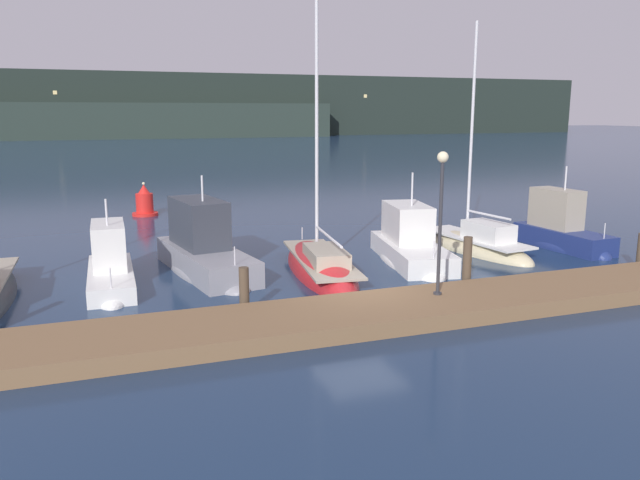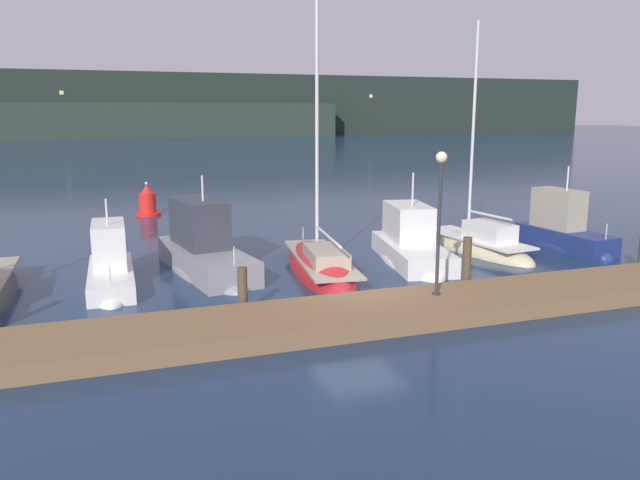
# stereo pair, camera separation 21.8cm
# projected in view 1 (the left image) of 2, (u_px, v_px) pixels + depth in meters

# --- Properties ---
(ground_plane) EXTENTS (400.00, 400.00, 0.00)m
(ground_plane) POSITION_uv_depth(u_px,v_px,m) (360.00, 301.00, 18.94)
(ground_plane) COLOR #192D4C
(dock) EXTENTS (28.16, 2.80, 0.45)m
(dock) POSITION_uv_depth(u_px,v_px,m) (386.00, 311.00, 17.24)
(dock) COLOR brown
(dock) RESTS_ON ground
(mooring_pile_1) EXTENTS (0.28, 0.28, 1.40)m
(mooring_pile_1) POSITION_uv_depth(u_px,v_px,m) (244.00, 292.00, 17.46)
(mooring_pile_1) COLOR #4C3D2D
(mooring_pile_1) RESTS_ON ground
(mooring_pile_2) EXTENTS (0.28, 0.28, 1.77)m
(mooring_pile_2) POSITION_uv_depth(u_px,v_px,m) (467.00, 264.00, 19.84)
(mooring_pile_2) COLOR #4C3D2D
(mooring_pile_2) RESTS_ON ground
(motorboat_berth_2) EXTENTS (1.63, 5.44, 3.43)m
(motorboat_berth_2) POSITION_uv_depth(u_px,v_px,m) (111.00, 275.00, 20.59)
(motorboat_berth_2) COLOR white
(motorboat_berth_2) RESTS_ON ground
(motorboat_berth_3) EXTENTS (3.13, 6.82, 4.02)m
(motorboat_berth_3) POSITION_uv_depth(u_px,v_px,m) (205.00, 258.00, 22.33)
(motorboat_berth_3) COLOR gray
(motorboat_berth_3) RESTS_ON ground
(sailboat_berth_4) EXTENTS (2.94, 7.71, 10.64)m
(sailboat_berth_4) POSITION_uv_depth(u_px,v_px,m) (321.00, 270.00, 22.37)
(sailboat_berth_4) COLOR red
(sailboat_berth_4) RESTS_ON ground
(motorboat_berth_5) EXTENTS (3.15, 6.27, 3.93)m
(motorboat_berth_5) POSITION_uv_depth(u_px,v_px,m) (410.00, 251.00, 23.94)
(motorboat_berth_5) COLOR white
(motorboat_berth_5) RESTS_ON ground
(sailboat_berth_6) EXTENTS (2.63, 6.69, 9.81)m
(sailboat_berth_6) POSITION_uv_depth(u_px,v_px,m) (476.00, 247.00, 25.83)
(sailboat_berth_6) COLOR beige
(sailboat_berth_6) RESTS_ON ground
(motorboat_berth_7) EXTENTS (1.86, 5.09, 4.14)m
(motorboat_berth_7) POSITION_uv_depth(u_px,v_px,m) (561.00, 238.00, 26.32)
(motorboat_berth_7) COLOR navy
(motorboat_berth_7) RESTS_ON ground
(channel_buoy) EXTENTS (1.41, 1.41, 1.86)m
(channel_buoy) POSITION_uv_depth(u_px,v_px,m) (145.00, 203.00, 34.47)
(channel_buoy) COLOR red
(channel_buoy) RESTS_ON ground
(dock_lamppost) EXTENTS (0.32, 0.32, 4.12)m
(dock_lamppost) POSITION_uv_depth(u_px,v_px,m) (441.00, 200.00, 17.53)
(dock_lamppost) COLOR #2D2D33
(dock_lamppost) RESTS_ON dock
(hillside_backdrop) EXTENTS (240.00, 23.00, 14.31)m
(hillside_backdrop) POSITION_uv_depth(u_px,v_px,m) (103.00, 108.00, 139.69)
(hillside_backdrop) COLOR #1E2823
(hillside_backdrop) RESTS_ON ground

